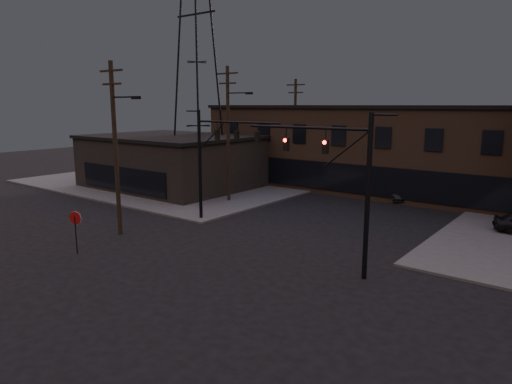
# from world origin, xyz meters

# --- Properties ---
(ground) EXTENTS (140.00, 140.00, 0.00)m
(ground) POSITION_xyz_m (0.00, 0.00, 0.00)
(ground) COLOR black
(ground) RESTS_ON ground
(sidewalk_nw) EXTENTS (30.00, 30.00, 0.15)m
(sidewalk_nw) POSITION_xyz_m (-22.00, 22.00, 0.07)
(sidewalk_nw) COLOR #474744
(sidewalk_nw) RESTS_ON ground
(building_row) EXTENTS (40.00, 12.00, 8.00)m
(building_row) POSITION_xyz_m (0.00, 28.00, 4.00)
(building_row) COLOR brown
(building_row) RESTS_ON ground
(building_left) EXTENTS (16.00, 12.00, 5.00)m
(building_left) POSITION_xyz_m (-20.00, 16.00, 2.50)
(building_left) COLOR black
(building_left) RESTS_ON ground
(traffic_signal_near) EXTENTS (7.12, 0.24, 8.00)m
(traffic_signal_near) POSITION_xyz_m (5.36, 4.50, 4.93)
(traffic_signal_near) COLOR black
(traffic_signal_near) RESTS_ON ground
(traffic_signal_far) EXTENTS (7.12, 0.24, 8.00)m
(traffic_signal_far) POSITION_xyz_m (-6.72, 8.00, 5.01)
(traffic_signal_far) COLOR black
(traffic_signal_far) RESTS_ON ground
(stop_sign) EXTENTS (0.72, 0.33, 2.48)m
(stop_sign) POSITION_xyz_m (-8.00, -1.99, 1.84)
(stop_sign) COLOR black
(stop_sign) RESTS_ON ground
(utility_pole_near) EXTENTS (3.70, 0.28, 11.00)m
(utility_pole_near) POSITION_xyz_m (-9.43, 2.00, 5.87)
(utility_pole_near) COLOR black
(utility_pole_near) RESTS_ON ground
(utility_pole_mid) EXTENTS (3.70, 0.28, 11.50)m
(utility_pole_mid) POSITION_xyz_m (-10.44, 14.00, 6.13)
(utility_pole_mid) COLOR black
(utility_pole_mid) RESTS_ON ground
(utility_pole_far) EXTENTS (2.20, 0.28, 11.00)m
(utility_pole_far) POSITION_xyz_m (-11.50, 26.00, 5.78)
(utility_pole_far) COLOR black
(utility_pole_far) RESTS_ON ground
(transmission_tower) EXTENTS (7.00, 7.00, 25.00)m
(transmission_tower) POSITION_xyz_m (-18.00, 18.00, 12.50)
(transmission_tower) COLOR black
(transmission_tower) RESTS_ON ground
(car_crossing) EXTENTS (3.16, 4.65, 1.45)m
(car_crossing) POSITION_xyz_m (1.10, 23.92, 0.72)
(car_crossing) COLOR black
(car_crossing) RESTS_ON ground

